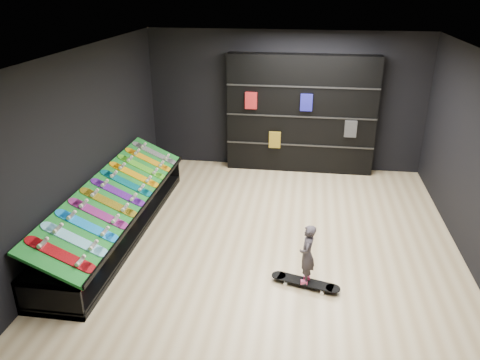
# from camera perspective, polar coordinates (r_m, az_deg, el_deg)

# --- Properties ---
(floor) EXTENTS (6.00, 7.00, 0.01)m
(floor) POSITION_cam_1_polar(r_m,az_deg,el_deg) (7.68, 3.50, -7.68)
(floor) COLOR #CAB488
(floor) RESTS_ON ground
(ceiling) EXTENTS (6.00, 7.00, 0.01)m
(ceiling) POSITION_cam_1_polar(r_m,az_deg,el_deg) (6.66, 4.15, 15.06)
(ceiling) COLOR white
(ceiling) RESTS_ON ground
(wall_back) EXTENTS (6.00, 0.02, 3.00)m
(wall_back) POSITION_cam_1_polar(r_m,az_deg,el_deg) (10.38, 5.50, 9.54)
(wall_back) COLOR black
(wall_back) RESTS_ON ground
(wall_front) EXTENTS (6.00, 0.02, 3.00)m
(wall_front) POSITION_cam_1_polar(r_m,az_deg,el_deg) (3.96, -0.75, -14.87)
(wall_front) COLOR black
(wall_front) RESTS_ON ground
(wall_left) EXTENTS (0.02, 7.00, 3.00)m
(wall_left) POSITION_cam_1_polar(r_m,az_deg,el_deg) (7.84, -18.66, 3.85)
(wall_left) COLOR black
(wall_left) RESTS_ON ground
(display_rack) EXTENTS (0.90, 4.50, 0.50)m
(display_rack) POSITION_cam_1_polar(r_m,az_deg,el_deg) (8.14, -14.70, -4.57)
(display_rack) COLOR black
(display_rack) RESTS_ON ground
(turf_ramp) EXTENTS (0.92, 4.50, 0.46)m
(turf_ramp) POSITION_cam_1_polar(r_m,az_deg,el_deg) (7.92, -14.70, -1.64)
(turf_ramp) COLOR #0F631B
(turf_ramp) RESTS_ON display_rack
(back_shelving) EXTENTS (3.17, 0.37, 2.54)m
(back_shelving) POSITION_cam_1_polar(r_m,az_deg,el_deg) (10.25, 7.42, 7.94)
(back_shelving) COLOR black
(back_shelving) RESTS_ON ground
(floor_skateboard) EXTENTS (1.00, 0.46, 0.09)m
(floor_skateboard) POSITION_cam_1_polar(r_m,az_deg,el_deg) (6.73, 7.95, -12.42)
(floor_skateboard) COLOR black
(floor_skateboard) RESTS_ON ground
(child) EXTENTS (0.16, 0.21, 0.52)m
(child) POSITION_cam_1_polar(r_m,az_deg,el_deg) (6.55, 8.10, -10.24)
(child) COLOR black
(child) RESTS_ON floor_skateboard
(display_board_0) EXTENTS (0.93, 0.22, 0.50)m
(display_board_0) POSITION_cam_1_polar(r_m,az_deg,el_deg) (6.41, -21.03, -8.48)
(display_board_0) COLOR red
(display_board_0) RESTS_ON turf_ramp
(display_board_1) EXTENTS (0.93, 0.22, 0.50)m
(display_board_1) POSITION_cam_1_polar(r_m,az_deg,el_deg) (6.69, -19.51, -6.84)
(display_board_1) COLOR #0CB2E5
(display_board_1) RESTS_ON turf_ramp
(display_board_2) EXTENTS (0.93, 0.22, 0.50)m
(display_board_2) POSITION_cam_1_polar(r_m,az_deg,el_deg) (6.98, -18.13, -5.33)
(display_board_2) COLOR blue
(display_board_2) RESTS_ON turf_ramp
(display_board_3) EXTENTS (0.93, 0.22, 0.50)m
(display_board_3) POSITION_cam_1_polar(r_m,az_deg,el_deg) (7.28, -16.86, -3.94)
(display_board_3) COLOR #2626BF
(display_board_3) RESTS_ON turf_ramp
(display_board_4) EXTENTS (0.93, 0.22, 0.50)m
(display_board_4) POSITION_cam_1_polar(r_m,az_deg,el_deg) (7.59, -15.70, -2.65)
(display_board_4) COLOR yellow
(display_board_4) RESTS_ON turf_ramp
(display_board_5) EXTENTS (0.93, 0.22, 0.50)m
(display_board_5) POSITION_cam_1_polar(r_m,az_deg,el_deg) (7.90, -14.63, -1.47)
(display_board_5) COLOR purple
(display_board_5) RESTS_ON turf_ramp
(display_board_6) EXTENTS (0.93, 0.22, 0.50)m
(display_board_6) POSITION_cam_1_polar(r_m,az_deg,el_deg) (8.22, -13.65, -0.38)
(display_board_6) COLOR #0C8C99
(display_board_6) RESTS_ON turf_ramp
(display_board_7) EXTENTS (0.93, 0.22, 0.50)m
(display_board_7) POSITION_cam_1_polar(r_m,az_deg,el_deg) (8.54, -12.73, 0.63)
(display_board_7) COLOR yellow
(display_board_7) RESTS_ON turf_ramp
(display_board_8) EXTENTS (0.93, 0.22, 0.50)m
(display_board_8) POSITION_cam_1_polar(r_m,az_deg,el_deg) (8.87, -11.89, 1.57)
(display_board_8) COLOR green
(display_board_8) RESTS_ON turf_ramp
(display_board_9) EXTENTS (0.93, 0.22, 0.50)m
(display_board_9) POSITION_cam_1_polar(r_m,az_deg,el_deg) (9.20, -11.11, 2.43)
(display_board_9) COLOR orange
(display_board_9) RESTS_ON turf_ramp
(display_board_10) EXTENTS (0.93, 0.22, 0.50)m
(display_board_10) POSITION_cam_1_polar(r_m,az_deg,el_deg) (9.54, -10.38, 3.24)
(display_board_10) COLOR black
(display_board_10) RESTS_ON turf_ramp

